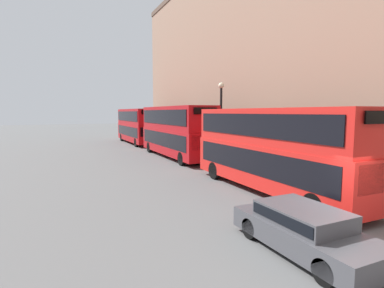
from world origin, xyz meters
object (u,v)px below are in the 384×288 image
bus_leading (273,146)px  pedestrian (238,154)px  bus_third_in_queue (137,125)px  bus_second_in_queue (176,129)px  car_dark_sedan (304,228)px

bus_leading → pedestrian: bus_leading is taller
bus_third_in_queue → bus_second_in_queue: bearing=-90.0°
bus_second_in_queue → bus_third_in_queue: (0.00, 12.97, -0.05)m
bus_leading → bus_third_in_queue: (-0.00, 25.61, 0.10)m
car_dark_sedan → pedestrian: 14.30m
car_dark_sedan → pedestrian: size_ratio=2.75×
bus_second_in_queue → pedestrian: bus_second_in_queue is taller
bus_leading → bus_second_in_queue: 12.63m
pedestrian → car_dark_sedan: bearing=-116.4°
car_dark_sedan → pedestrian: bearing=63.6°
bus_leading → car_dark_sedan: (-3.40, -5.41, -1.58)m
bus_leading → pedestrian: (2.97, 7.40, -1.53)m
bus_leading → pedestrian: 8.11m
bus_second_in_queue → bus_leading: bearing=-90.0°
bus_third_in_queue → car_dark_sedan: 31.25m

